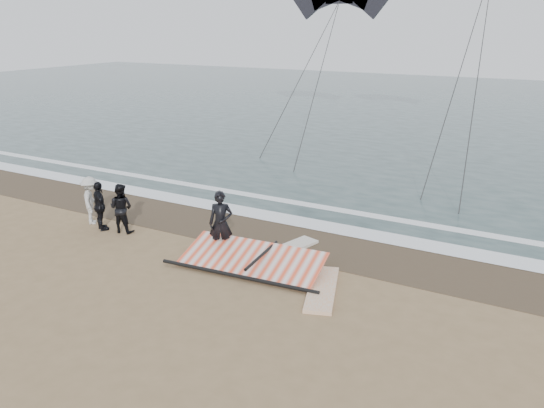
% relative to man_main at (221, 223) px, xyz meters
% --- Properties ---
extents(ground, '(120.00, 120.00, 0.00)m').
position_rel_man_main_xyz_m(ground, '(0.97, -2.58, -0.93)').
color(ground, '#8C704C').
rests_on(ground, ground).
extents(sea, '(120.00, 54.00, 0.02)m').
position_rel_man_main_xyz_m(sea, '(0.97, 30.42, -0.92)').
color(sea, '#233838').
rests_on(sea, ground).
extents(wet_sand, '(120.00, 2.80, 0.01)m').
position_rel_man_main_xyz_m(wet_sand, '(0.97, 1.92, -0.92)').
color(wet_sand, '#4C3D2B').
rests_on(wet_sand, ground).
extents(foam_near, '(120.00, 0.90, 0.01)m').
position_rel_man_main_xyz_m(foam_near, '(0.97, 3.32, -0.90)').
color(foam_near, white).
rests_on(foam_near, sea).
extents(foam_far, '(120.00, 0.45, 0.01)m').
position_rel_man_main_xyz_m(foam_far, '(0.97, 5.02, -0.90)').
color(foam_far, white).
rests_on(foam_far, sea).
extents(man_main, '(0.80, 0.69, 1.86)m').
position_rel_man_main_xyz_m(man_main, '(0.00, 0.00, 0.00)').
color(man_main, black).
rests_on(man_main, ground).
extents(board_white, '(1.34, 2.46, 0.09)m').
position_rel_man_main_xyz_m(board_white, '(3.42, -0.69, -0.88)').
color(board_white, silver).
rests_on(board_white, ground).
extents(board_cream, '(1.20, 2.25, 0.09)m').
position_rel_man_main_xyz_m(board_cream, '(1.56, 1.03, -0.88)').
color(board_cream, beige).
rests_on(board_cream, ground).
extents(trio_cluster, '(2.39, 1.28, 1.59)m').
position_rel_man_main_xyz_m(trio_cluster, '(-4.45, -0.08, -0.14)').
color(trio_cluster, black).
rests_on(trio_cluster, ground).
extents(sail_rig, '(4.48, 2.02, 0.50)m').
position_rel_man_main_xyz_m(sail_rig, '(1.19, -0.28, -0.73)').
color(sail_rig, black).
rests_on(sail_rig, ground).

